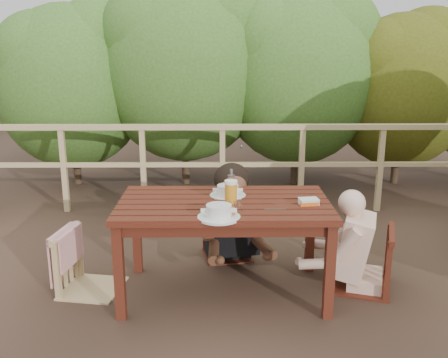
{
  "coord_description": "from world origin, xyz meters",
  "views": [
    {
      "loc": [
        -0.03,
        -3.58,
        1.87
      ],
      "look_at": [
        0.0,
        0.05,
        0.9
      ],
      "focal_mm": 40.48,
      "sensor_mm": 36.0,
      "label": 1
    }
  ],
  "objects_px": {
    "butter_tub": "(309,203)",
    "chair_far": "(227,213)",
    "soup_near": "(219,212)",
    "bottle": "(231,184)",
    "bread_roll": "(226,211)",
    "beer_glass": "(231,192)",
    "chair_left": "(89,235)",
    "tumbler": "(237,206)",
    "table": "(224,249)",
    "diner_right": "(370,209)",
    "chair_right": "(365,232)",
    "soup_far": "(228,191)",
    "woman": "(227,183)"
  },
  "relations": [
    {
      "from": "bread_roll",
      "to": "beer_glass",
      "type": "bearing_deg",
      "value": 82.26
    },
    {
      "from": "tumbler",
      "to": "butter_tub",
      "type": "xyz_separation_m",
      "value": [
        0.52,
        0.09,
        -0.0
      ]
    },
    {
      "from": "chair_right",
      "to": "butter_tub",
      "type": "relative_size",
      "value": 6.66
    },
    {
      "from": "chair_far",
      "to": "soup_near",
      "type": "bearing_deg",
      "value": -105.45
    },
    {
      "from": "diner_right",
      "to": "soup_far",
      "type": "xyz_separation_m",
      "value": [
        -1.09,
        0.08,
        0.13
      ]
    },
    {
      "from": "soup_far",
      "to": "bread_roll",
      "type": "bearing_deg",
      "value": -92.01
    },
    {
      "from": "woman",
      "to": "soup_near",
      "type": "relative_size",
      "value": 4.68
    },
    {
      "from": "butter_tub",
      "to": "tumbler",
      "type": "bearing_deg",
      "value": -178.26
    },
    {
      "from": "soup_far",
      "to": "woman",
      "type": "bearing_deg",
      "value": 89.39
    },
    {
      "from": "table",
      "to": "soup_far",
      "type": "xyz_separation_m",
      "value": [
        0.03,
        0.17,
        0.41
      ]
    },
    {
      "from": "beer_glass",
      "to": "woman",
      "type": "bearing_deg",
      "value": 91.13
    },
    {
      "from": "bottle",
      "to": "butter_tub",
      "type": "bearing_deg",
      "value": -20.09
    },
    {
      "from": "beer_glass",
      "to": "chair_right",
      "type": "bearing_deg",
      "value": 6.29
    },
    {
      "from": "tumbler",
      "to": "table",
      "type": "bearing_deg",
      "value": 118.09
    },
    {
      "from": "chair_right",
      "to": "butter_tub",
      "type": "distance_m",
      "value": 0.59
    },
    {
      "from": "chair_left",
      "to": "soup_far",
      "type": "relative_size",
      "value": 3.26
    },
    {
      "from": "chair_left",
      "to": "beer_glass",
      "type": "bearing_deg",
      "value": -84.9
    },
    {
      "from": "table",
      "to": "chair_far",
      "type": "bearing_deg",
      "value": 87.05
    },
    {
      "from": "chair_right",
      "to": "woman",
      "type": "distance_m",
      "value": 1.25
    },
    {
      "from": "table",
      "to": "butter_tub",
      "type": "height_order",
      "value": "butter_tub"
    },
    {
      "from": "table",
      "to": "beer_glass",
      "type": "relative_size",
      "value": 8.59
    },
    {
      "from": "tumbler",
      "to": "butter_tub",
      "type": "height_order",
      "value": "tumbler"
    },
    {
      "from": "chair_far",
      "to": "soup_far",
      "type": "relative_size",
      "value": 2.95
    },
    {
      "from": "woman",
      "to": "bottle",
      "type": "xyz_separation_m",
      "value": [
        0.02,
        -0.59,
        0.16
      ]
    },
    {
      "from": "bread_roll",
      "to": "butter_tub",
      "type": "xyz_separation_m",
      "value": [
        0.6,
        0.21,
        -0.01
      ]
    },
    {
      "from": "beer_glass",
      "to": "butter_tub",
      "type": "bearing_deg",
      "value": -5.53
    },
    {
      "from": "diner_right",
      "to": "bottle",
      "type": "bearing_deg",
      "value": 106.17
    },
    {
      "from": "chair_left",
      "to": "bread_roll",
      "type": "height_order",
      "value": "chair_left"
    },
    {
      "from": "woman",
      "to": "bottle",
      "type": "height_order",
      "value": "woman"
    },
    {
      "from": "beer_glass",
      "to": "tumbler",
      "type": "relative_size",
      "value": 2.67
    },
    {
      "from": "chair_far",
      "to": "soup_near",
      "type": "height_order",
      "value": "soup_near"
    },
    {
      "from": "chair_right",
      "to": "soup_near",
      "type": "height_order",
      "value": "chair_right"
    },
    {
      "from": "bread_roll",
      "to": "butter_tub",
      "type": "relative_size",
      "value": 0.96
    },
    {
      "from": "bottle",
      "to": "diner_right",
      "type": "bearing_deg",
      "value": -1.85
    },
    {
      "from": "soup_near",
      "to": "soup_far",
      "type": "height_order",
      "value": "soup_near"
    },
    {
      "from": "soup_near",
      "to": "butter_tub",
      "type": "height_order",
      "value": "soup_near"
    },
    {
      "from": "diner_right",
      "to": "beer_glass",
      "type": "distance_m",
      "value": 1.09
    },
    {
      "from": "butter_tub",
      "to": "chair_far",
      "type": "bearing_deg",
      "value": 118.35
    },
    {
      "from": "soup_near",
      "to": "bottle",
      "type": "bearing_deg",
      "value": 78.36
    },
    {
      "from": "bread_roll",
      "to": "beer_glass",
      "type": "distance_m",
      "value": 0.28
    },
    {
      "from": "beer_glass",
      "to": "soup_far",
      "type": "bearing_deg",
      "value": 96.02
    },
    {
      "from": "butter_tub",
      "to": "soup_near",
      "type": "bearing_deg",
      "value": -166.69
    },
    {
      "from": "diner_right",
      "to": "tumbler",
      "type": "relative_size",
      "value": 18.95
    },
    {
      "from": "table",
      "to": "diner_right",
      "type": "distance_m",
      "value": 1.16
    },
    {
      "from": "chair_right",
      "to": "tumbler",
      "type": "distance_m",
      "value": 1.08
    },
    {
      "from": "table",
      "to": "chair_right",
      "type": "relative_size",
      "value": 1.69
    },
    {
      "from": "table",
      "to": "butter_tub",
      "type": "distance_m",
      "value": 0.73
    },
    {
      "from": "chair_left",
      "to": "diner_right",
      "type": "height_order",
      "value": "diner_right"
    },
    {
      "from": "beer_glass",
      "to": "butter_tub",
      "type": "xyz_separation_m",
      "value": [
        0.57,
        -0.05,
        -0.06
      ]
    },
    {
      "from": "chair_left",
      "to": "tumbler",
      "type": "distance_m",
      "value": 1.19
    }
  ]
}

